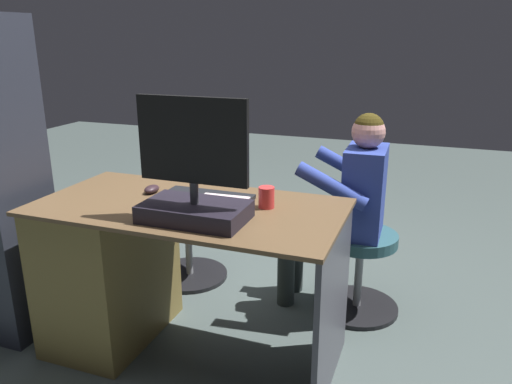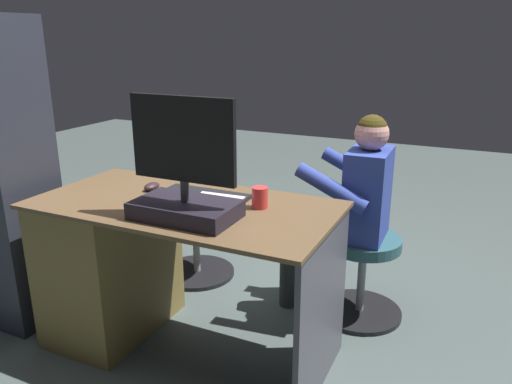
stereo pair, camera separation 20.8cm
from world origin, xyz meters
name	(u,v)px [view 2 (the right image)]	position (x,y,z in m)	size (l,w,h in m)	color
ground_plane	(224,313)	(0.00, 0.00, 0.00)	(10.00, 10.00, 0.00)	#44504E
desk	(124,260)	(0.37, 0.35, 0.40)	(1.38, 0.70, 0.76)	brown
monitor	(185,185)	(-0.11, 0.51, 0.90)	(0.47, 0.26, 0.50)	black
keyboard	(205,195)	(-0.04, 0.23, 0.77)	(0.42, 0.14, 0.02)	black
computer_mouse	(152,186)	(0.25, 0.25, 0.78)	(0.06, 0.10, 0.04)	#2D1E24
cup	(260,198)	(-0.34, 0.26, 0.81)	(0.07, 0.07, 0.09)	red
tv_remote	(171,195)	(0.10, 0.31, 0.77)	(0.04, 0.15, 0.02)	black
notebook_binder	(209,206)	(-0.14, 0.37, 0.77)	(0.22, 0.30, 0.02)	silver
office_chair_teddy	(196,236)	(0.38, -0.34, 0.26)	(0.48, 0.48, 0.46)	black
teddy_bear	(195,181)	(0.38, -0.35, 0.63)	(0.26, 0.27, 0.38)	#A17258
visitor_chair	(362,268)	(-0.68, -0.31, 0.28)	(0.46, 0.46, 0.46)	black
person	(349,201)	(-0.59, -0.32, 0.65)	(0.55, 0.48, 1.11)	#2F4199
equipment_rack	(2,177)	(1.02, 0.48, 0.79)	(0.44, 0.36, 1.58)	#272A35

